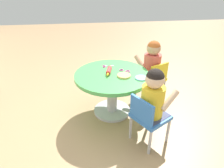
% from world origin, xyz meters
% --- Properties ---
extents(ground_plane, '(10.00, 10.00, 0.00)m').
position_xyz_m(ground_plane, '(0.00, 0.00, 0.00)').
color(ground_plane, tan).
extents(craft_table, '(0.84, 0.84, 0.51)m').
position_xyz_m(craft_table, '(0.00, 0.00, 0.38)').
color(craft_table, silver).
rests_on(craft_table, ground).
extents(child_chair_left, '(0.41, 0.41, 0.54)m').
position_xyz_m(child_chair_left, '(-0.53, -0.28, 0.31)').
color(child_chair_left, '#B7B7BC').
rests_on(child_chair_left, ground).
extents(seated_child_left, '(0.41, 0.43, 0.51)m').
position_xyz_m(seated_child_left, '(-0.51, -0.31, 0.53)').
color(seated_child_left, '#3F4772').
rests_on(seated_child_left, ground).
extents(child_chair_right, '(0.40, 0.40, 0.54)m').
position_xyz_m(child_chair_right, '(0.23, -0.55, 0.31)').
color(child_chair_right, '#B7B7BC').
rests_on(child_chair_right, ground).
extents(seated_child_right, '(0.43, 0.39, 0.51)m').
position_xyz_m(seated_child_right, '(0.26, -0.54, 0.53)').
color(seated_child_right, '#3F4772').
rests_on(seated_child_right, ground).
extents(rolling_pin, '(0.23, 0.08, 0.05)m').
position_xyz_m(rolling_pin, '(0.04, 0.03, 0.54)').
color(rolling_pin, '#D83F3F').
rests_on(rolling_pin, craft_table).
extents(craft_scissors, '(0.07, 0.13, 0.01)m').
position_xyz_m(craft_scissors, '(0.21, 0.04, 0.52)').
color(craft_scissors, silver).
rests_on(craft_scissors, craft_table).
extents(playdough_blob_0, '(0.14, 0.14, 0.02)m').
position_xyz_m(playdough_blob_0, '(-0.08, -0.12, 0.52)').
color(playdough_blob_0, '#F2CC72').
rests_on(playdough_blob_0, craft_table).
extents(playdough_blob_1, '(0.13, 0.13, 0.01)m').
position_xyz_m(playdough_blob_1, '(-0.15, -0.29, 0.52)').
color(playdough_blob_1, '#8CCCF2').
rests_on(playdough_blob_1, craft_table).
extents(cookie_cutter_0, '(0.05, 0.05, 0.01)m').
position_xyz_m(cookie_cutter_0, '(0.08, -0.12, 0.52)').
color(cookie_cutter_0, '#D83FA5').
rests_on(cookie_cutter_0, craft_table).
extents(cookie_cutter_1, '(0.05, 0.05, 0.01)m').
position_xyz_m(cookie_cutter_1, '(0.04, -0.18, 0.52)').
color(cookie_cutter_1, '#D83FA5').
rests_on(cookie_cutter_1, craft_table).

